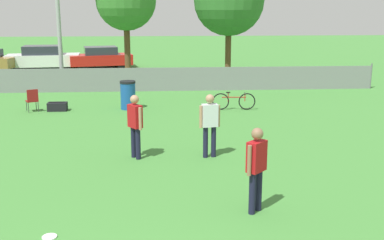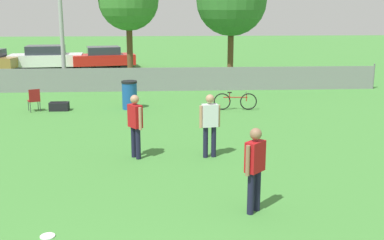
% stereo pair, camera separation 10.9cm
% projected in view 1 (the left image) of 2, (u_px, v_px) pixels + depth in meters
% --- Properties ---
extents(fence_backline, '(22.00, 0.07, 1.21)m').
position_uv_depth(fence_backline, '(142.00, 80.00, 22.32)').
color(fence_backline, gray).
rests_on(fence_backline, ground_plane).
extents(tree_near_pole, '(3.17, 3.17, 5.76)m').
position_uv_depth(tree_near_pole, '(126.00, 1.00, 25.13)').
color(tree_near_pole, brown).
rests_on(tree_near_pole, ground_plane).
extents(tree_far_right, '(3.72, 3.72, 6.03)m').
position_uv_depth(tree_far_right, '(229.00, 1.00, 25.37)').
color(tree_far_right, brown).
rests_on(tree_far_right, ground_plane).
extents(player_receiver_white, '(0.55, 0.29, 1.68)m').
position_uv_depth(player_receiver_white, '(210.00, 121.00, 12.47)').
color(player_receiver_white, '#191933').
rests_on(player_receiver_white, ground_plane).
extents(player_thrower_red, '(0.44, 0.44, 1.68)m').
position_uv_depth(player_thrower_red, '(256.00, 164.00, 9.09)').
color(player_thrower_red, '#191933').
rests_on(player_thrower_red, ground_plane).
extents(player_defender_red, '(0.41, 0.47, 1.68)m').
position_uv_depth(player_defender_red, '(135.00, 122.00, 12.38)').
color(player_defender_red, '#191933').
rests_on(player_defender_red, ground_plane).
extents(frisbee_disc, '(0.26, 0.26, 0.03)m').
position_uv_depth(frisbee_disc, '(49.00, 237.00, 8.28)').
color(frisbee_disc, white).
rests_on(frisbee_disc, ground_plane).
extents(folding_chair_sideline, '(0.54, 0.54, 0.87)m').
position_uv_depth(folding_chair_sideline, '(32.00, 99.00, 17.99)').
color(folding_chair_sideline, '#333338').
rests_on(folding_chair_sideline, ground_plane).
extents(bicycle_sideline, '(1.65, 0.44, 0.70)m').
position_uv_depth(bicycle_sideline, '(234.00, 101.00, 18.38)').
color(bicycle_sideline, black).
rests_on(bicycle_sideline, ground_plane).
extents(trash_bin, '(0.60, 0.60, 1.09)m').
position_uv_depth(trash_bin, '(128.00, 95.00, 18.48)').
color(trash_bin, '#194C99').
rests_on(trash_bin, ground_plane).
extents(gear_bag_sideline, '(0.71, 0.39, 0.35)m').
position_uv_depth(gear_bag_sideline, '(57.00, 107.00, 18.24)').
color(gear_bag_sideline, black).
rests_on(gear_bag_sideline, ground_plane).
extents(parked_car_white, '(4.64, 2.17, 1.45)m').
position_uv_depth(parked_car_white, '(43.00, 58.00, 30.40)').
color(parked_car_white, black).
rests_on(parked_car_white, ground_plane).
extents(parked_car_red, '(4.16, 2.45, 1.34)m').
position_uv_depth(parked_car_red, '(101.00, 57.00, 30.87)').
color(parked_car_red, black).
rests_on(parked_car_red, ground_plane).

